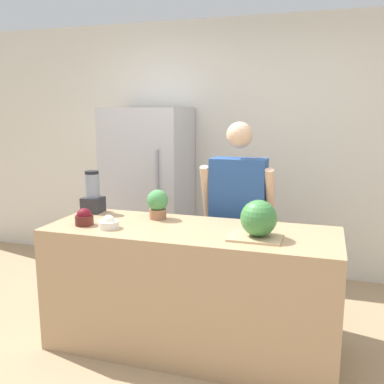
{
  "coord_description": "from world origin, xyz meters",
  "views": [
    {
      "loc": [
        0.86,
        -2.35,
        1.68
      ],
      "look_at": [
        0.0,
        0.4,
        1.14
      ],
      "focal_mm": 40.0,
      "sensor_mm": 36.0,
      "label": 1
    }
  ],
  "objects_px": {
    "person": "(238,220)",
    "blender": "(93,194)",
    "watermelon": "(259,218)",
    "bowl_cream": "(109,223)",
    "potted_plant": "(158,203)",
    "bowl_cherries": "(84,218)",
    "refrigerator": "(149,192)"
  },
  "relations": [
    {
      "from": "bowl_cherries",
      "to": "watermelon",
      "type": "bearing_deg",
      "value": 2.58
    },
    {
      "from": "watermelon",
      "to": "blender",
      "type": "xyz_separation_m",
      "value": [
        -1.37,
        0.32,
        0.01
      ]
    },
    {
      "from": "bowl_cherries",
      "to": "potted_plant",
      "type": "height_order",
      "value": "potted_plant"
    },
    {
      "from": "refrigerator",
      "to": "blender",
      "type": "height_order",
      "value": "refrigerator"
    },
    {
      "from": "refrigerator",
      "to": "blender",
      "type": "xyz_separation_m",
      "value": [
        -0.03,
        -1.07,
        0.17
      ]
    },
    {
      "from": "potted_plant",
      "to": "watermelon",
      "type": "bearing_deg",
      "value": -18.84
    },
    {
      "from": "watermelon",
      "to": "bowl_cherries",
      "type": "relative_size",
      "value": 1.8
    },
    {
      "from": "bowl_cherries",
      "to": "bowl_cream",
      "type": "height_order",
      "value": "bowl_cherries"
    },
    {
      "from": "bowl_cream",
      "to": "potted_plant",
      "type": "distance_m",
      "value": 0.42
    },
    {
      "from": "refrigerator",
      "to": "person",
      "type": "bearing_deg",
      "value": -32.44
    },
    {
      "from": "blender",
      "to": "potted_plant",
      "type": "bearing_deg",
      "value": -4.65
    },
    {
      "from": "blender",
      "to": "potted_plant",
      "type": "distance_m",
      "value": 0.58
    },
    {
      "from": "watermelon",
      "to": "bowl_cherries",
      "type": "bearing_deg",
      "value": -177.42
    },
    {
      "from": "watermelon",
      "to": "potted_plant",
      "type": "bearing_deg",
      "value": 161.16
    },
    {
      "from": "watermelon",
      "to": "bowl_cream",
      "type": "xyz_separation_m",
      "value": [
        -1.02,
        -0.08,
        -0.09
      ]
    },
    {
      "from": "potted_plant",
      "to": "refrigerator",
      "type": "bearing_deg",
      "value": 116.23
    },
    {
      "from": "person",
      "to": "bowl_cream",
      "type": "bearing_deg",
      "value": -133.62
    },
    {
      "from": "bowl_cream",
      "to": "refrigerator",
      "type": "bearing_deg",
      "value": 102.58
    },
    {
      "from": "person",
      "to": "watermelon",
      "type": "distance_m",
      "value": 0.78
    },
    {
      "from": "potted_plant",
      "to": "blender",
      "type": "bearing_deg",
      "value": 175.35
    },
    {
      "from": "blender",
      "to": "person",
      "type": "bearing_deg",
      "value": 19.33
    },
    {
      "from": "person",
      "to": "bowl_cream",
      "type": "relative_size",
      "value": 11.35
    },
    {
      "from": "blender",
      "to": "refrigerator",
      "type": "bearing_deg",
      "value": 88.63
    },
    {
      "from": "refrigerator",
      "to": "potted_plant",
      "type": "xyz_separation_m",
      "value": [
        0.55,
        -1.12,
        0.15
      ]
    },
    {
      "from": "blender",
      "to": "bowl_cream",
      "type": "bearing_deg",
      "value": -48.44
    },
    {
      "from": "refrigerator",
      "to": "blender",
      "type": "distance_m",
      "value": 1.08
    },
    {
      "from": "person",
      "to": "blender",
      "type": "bearing_deg",
      "value": -160.67
    },
    {
      "from": "refrigerator",
      "to": "watermelon",
      "type": "xyz_separation_m",
      "value": [
        1.35,
        -1.39,
        0.16
      ]
    },
    {
      "from": "person",
      "to": "refrigerator",
      "type": "bearing_deg",
      "value": 147.56
    },
    {
      "from": "watermelon",
      "to": "bowl_cream",
      "type": "bearing_deg",
      "value": -175.53
    },
    {
      "from": "refrigerator",
      "to": "bowl_cream",
      "type": "xyz_separation_m",
      "value": [
        0.33,
        -1.47,
        0.06
      ]
    },
    {
      "from": "watermelon",
      "to": "potted_plant",
      "type": "height_order",
      "value": "watermelon"
    }
  ]
}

